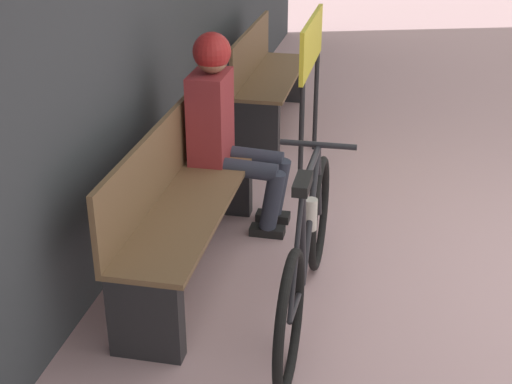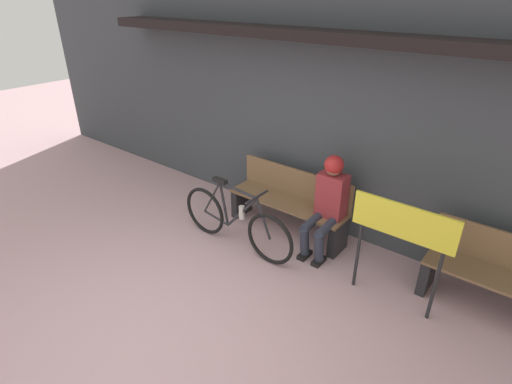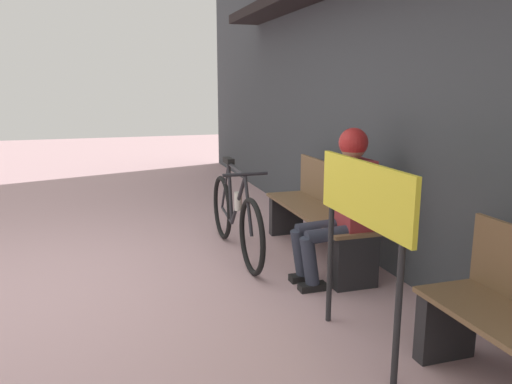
{
  "view_description": "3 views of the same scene",
  "coord_description": "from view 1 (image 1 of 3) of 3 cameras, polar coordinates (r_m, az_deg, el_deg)",
  "views": [
    {
      "loc": [
        -3.49,
        1.19,
        2.2
      ],
      "look_at": [
        -0.4,
        1.82,
        0.69
      ],
      "focal_mm": 50.0,
      "sensor_mm": 36.0,
      "label": 1
    },
    {
      "loc": [
        2.43,
        -1.61,
        2.97
      ],
      "look_at": [
        -0.27,
        1.82,
        0.72
      ],
      "focal_mm": 28.0,
      "sensor_mm": 36.0,
      "label": 2
    },
    {
      "loc": [
        3.98,
        0.4,
        1.57
      ],
      "look_at": [
        -0.38,
        1.76,
        0.59
      ],
      "focal_mm": 35.0,
      "sensor_mm": 36.0,
      "label": 3
    }
  ],
  "objects": [
    {
      "name": "park_bench_near",
      "position": [
        4.0,
        -6.01,
        -1.33
      ],
      "size": [
        1.65,
        0.42,
        0.85
      ],
      "color": "brown",
      "rests_on": "ground_plane"
    },
    {
      "name": "bicycle",
      "position": [
        3.62,
        4.06,
        -5.01
      ],
      "size": [
        1.73,
        0.4,
        0.89
      ],
      "color": "black",
      "rests_on": "ground_plane"
    },
    {
      "name": "person_seated",
      "position": [
        4.39,
        -2.52,
        5.8
      ],
      "size": [
        0.34,
        0.6,
        1.25
      ],
      "color": "#2D3342",
      "rests_on": "ground_plane"
    },
    {
      "name": "park_bench_far",
      "position": [
        6.31,
        0.88,
        8.87
      ],
      "size": [
        1.48,
        0.42,
        0.85
      ],
      "color": "brown",
      "rests_on": "ground_plane"
    },
    {
      "name": "signboard",
      "position": [
        5.23,
        4.43,
        10.86
      ],
      "size": [
        1.01,
        0.04,
        1.16
      ],
      "color": "#232326",
      "rests_on": "ground_plane"
    }
  ]
}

